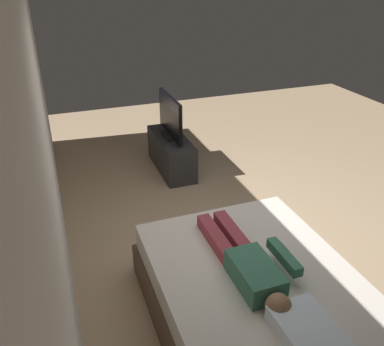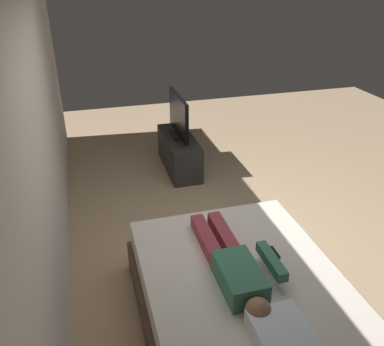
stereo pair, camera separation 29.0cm
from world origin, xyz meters
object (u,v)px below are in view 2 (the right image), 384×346
object	(u,v)px
person	(235,266)
pillow	(284,339)
bed	(241,302)
remote	(274,252)
tv	(179,117)
tv_stand	(179,153)

from	to	relation	value
person	pillow	bearing A→B (deg)	-174.73
bed	remote	bearing A→B (deg)	-62.21
person	bed	bearing A→B (deg)	-114.53
tv	remote	bearing A→B (deg)	-177.41
pillow	remote	distance (m)	0.91
remote	tv_stand	xyz separation A→B (m)	(2.72, 0.12, -0.30)
remote	bed	bearing A→B (deg)	117.79
bed	person	size ratio (longest dim) A/B	1.55
remote	tv_stand	bearing A→B (deg)	2.59
bed	tv	size ratio (longest dim) A/B	2.22
tv_stand	person	bearing A→B (deg)	174.40
remote	tv	world-z (taller)	tv
bed	pillow	bearing A→B (deg)	180.00
pillow	tv	bearing A→B (deg)	-3.51
person	remote	xyz separation A→B (m)	(0.15, -0.40, -0.07)
remote	tv	distance (m)	2.74
remote	tv_stand	distance (m)	2.74
tv_stand	tv	xyz separation A→B (m)	(-0.00, 0.00, 0.53)
bed	pillow	xyz separation A→B (m)	(-0.66, 0.00, 0.34)
pillow	tv_stand	bearing A→B (deg)	-3.51
tv_stand	pillow	bearing A→B (deg)	176.49
bed	remote	distance (m)	0.48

